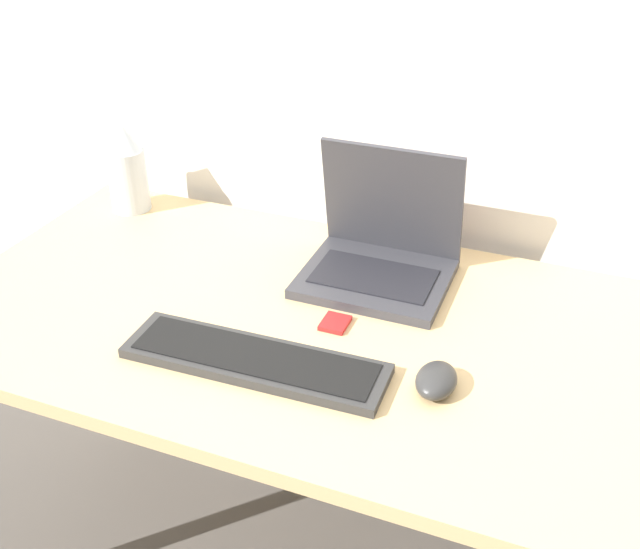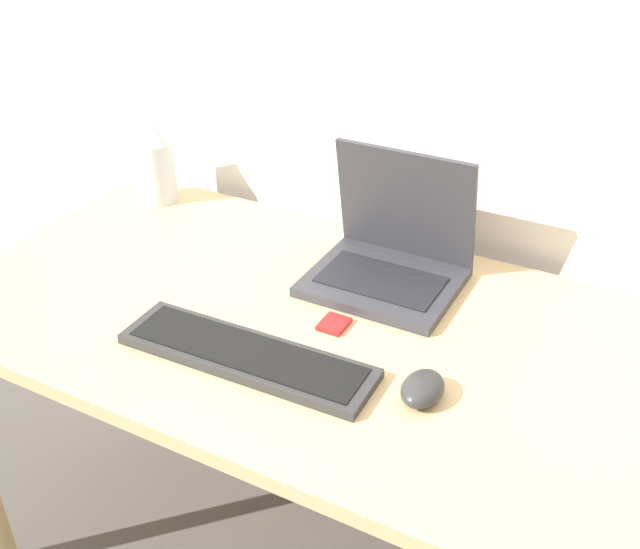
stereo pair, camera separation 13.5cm
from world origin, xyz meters
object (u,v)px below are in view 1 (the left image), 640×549
mp3_player (335,323)px  vase (127,168)px  mouse (436,380)px  laptop (381,250)px  keyboard (255,360)px

mp3_player → vase: bearing=155.9°
mp3_player → mouse: bearing=-27.3°
mouse → mp3_player: 0.25m
laptop → vase: bearing=173.4°
keyboard → mp3_player: size_ratio=8.12×
mouse → vase: bearing=155.1°
keyboard → mouse: mouse is taller
laptop → vase: (-0.65, 0.08, 0.05)m
laptop → vase: size_ratio=1.36×
keyboard → vase: bearing=140.8°
laptop → keyboard: size_ratio=0.63×
keyboard → vase: 0.71m
laptop → keyboard: 0.39m
laptop → mp3_player: bearing=-96.3°
mouse → mp3_player: (-0.22, 0.11, -0.02)m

